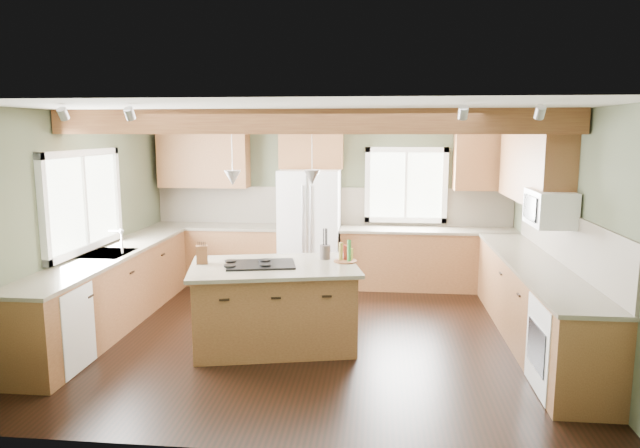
# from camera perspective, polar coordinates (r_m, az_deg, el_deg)

# --- Properties ---
(floor) EXTENTS (5.60, 5.60, 0.00)m
(floor) POSITION_cam_1_polar(r_m,az_deg,el_deg) (6.84, -0.63, -11.03)
(floor) COLOR black
(floor) RESTS_ON ground
(ceiling) EXTENTS (5.60, 5.60, 0.00)m
(ceiling) POSITION_cam_1_polar(r_m,az_deg,el_deg) (6.42, -0.67, 11.31)
(ceiling) COLOR silver
(ceiling) RESTS_ON wall_back
(wall_back) EXTENTS (5.60, 0.00, 5.60)m
(wall_back) POSITION_cam_1_polar(r_m,az_deg,el_deg) (8.96, 1.17, 2.41)
(wall_back) COLOR #454C36
(wall_back) RESTS_ON ground
(wall_left) EXTENTS (0.00, 5.00, 5.00)m
(wall_left) POSITION_cam_1_polar(r_m,az_deg,el_deg) (7.36, -22.85, 0.17)
(wall_left) COLOR #454C36
(wall_left) RESTS_ON ground
(wall_right) EXTENTS (0.00, 5.00, 5.00)m
(wall_right) POSITION_cam_1_polar(r_m,az_deg,el_deg) (6.78, 23.57, -0.60)
(wall_right) COLOR #454C36
(wall_right) RESTS_ON ground
(ceiling_beam) EXTENTS (5.55, 0.26, 0.26)m
(ceiling_beam) POSITION_cam_1_polar(r_m,az_deg,el_deg) (6.06, -1.06, 10.20)
(ceiling_beam) COLOR #552A18
(ceiling_beam) RESTS_ON ceiling
(soffit_trim) EXTENTS (5.55, 0.20, 0.10)m
(soffit_trim) POSITION_cam_1_polar(r_m,az_deg,el_deg) (8.80, 1.15, 10.37)
(soffit_trim) COLOR #552A18
(soffit_trim) RESTS_ON ceiling
(backsplash_back) EXTENTS (5.58, 0.03, 0.58)m
(backsplash_back) POSITION_cam_1_polar(r_m,az_deg,el_deg) (8.96, 1.16, 1.83)
(backsplash_back) COLOR brown
(backsplash_back) RESTS_ON wall_back
(backsplash_right) EXTENTS (0.03, 3.70, 0.58)m
(backsplash_right) POSITION_cam_1_polar(r_m,az_deg,el_deg) (6.84, 23.27, -1.27)
(backsplash_right) COLOR brown
(backsplash_right) RESTS_ON wall_right
(base_cab_back_left) EXTENTS (2.02, 0.60, 0.88)m
(base_cab_back_left) POSITION_cam_1_polar(r_m,az_deg,el_deg) (9.14, -10.28, -3.07)
(base_cab_back_left) COLOR brown
(base_cab_back_left) RESTS_ON floor
(counter_back_left) EXTENTS (2.06, 0.64, 0.04)m
(counter_back_left) POSITION_cam_1_polar(r_m,az_deg,el_deg) (9.05, -10.36, -0.23)
(counter_back_left) COLOR brown
(counter_back_left) RESTS_ON base_cab_back_left
(base_cab_back_right) EXTENTS (2.62, 0.60, 0.88)m
(base_cab_back_right) POSITION_cam_1_polar(r_m,az_deg,el_deg) (8.82, 10.70, -3.54)
(base_cab_back_right) COLOR brown
(base_cab_back_right) RESTS_ON floor
(counter_back_right) EXTENTS (2.66, 0.64, 0.04)m
(counter_back_right) POSITION_cam_1_polar(r_m,az_deg,el_deg) (8.73, 10.79, -0.59)
(counter_back_right) COLOR brown
(counter_back_right) RESTS_ON base_cab_back_right
(base_cab_left) EXTENTS (0.60, 3.70, 0.88)m
(base_cab_left) POSITION_cam_1_polar(r_m,az_deg,el_deg) (7.44, -20.21, -6.35)
(base_cab_left) COLOR brown
(base_cab_left) RESTS_ON floor
(counter_left) EXTENTS (0.64, 3.74, 0.04)m
(counter_left) POSITION_cam_1_polar(r_m,az_deg,el_deg) (7.34, -20.41, -2.89)
(counter_left) COLOR brown
(counter_left) RESTS_ON base_cab_left
(base_cab_right) EXTENTS (0.60, 3.70, 0.88)m
(base_cab_right) POSITION_cam_1_polar(r_m,az_deg,el_deg) (6.93, 20.60, -7.51)
(base_cab_right) COLOR brown
(base_cab_right) RESTS_ON floor
(counter_right) EXTENTS (0.64, 3.74, 0.04)m
(counter_right) POSITION_cam_1_polar(r_m,az_deg,el_deg) (6.82, 20.82, -3.81)
(counter_right) COLOR brown
(counter_right) RESTS_ON base_cab_right
(upper_cab_back_left) EXTENTS (1.40, 0.35, 0.90)m
(upper_cab_back_left) POSITION_cam_1_polar(r_m,az_deg,el_deg) (9.12, -11.55, 6.44)
(upper_cab_back_left) COLOR brown
(upper_cab_back_left) RESTS_ON wall_back
(upper_cab_over_fridge) EXTENTS (0.96, 0.35, 0.70)m
(upper_cab_over_fridge) POSITION_cam_1_polar(r_m,az_deg,el_deg) (8.76, -0.88, 7.83)
(upper_cab_over_fridge) COLOR brown
(upper_cab_over_fridge) RESTS_ON wall_back
(upper_cab_right) EXTENTS (0.35, 2.20, 0.90)m
(upper_cab_right) POSITION_cam_1_polar(r_m,az_deg,el_deg) (7.52, 20.56, 5.48)
(upper_cab_right) COLOR brown
(upper_cab_right) RESTS_ON wall_right
(upper_cab_back_corner) EXTENTS (0.90, 0.35, 0.90)m
(upper_cab_back_corner) POSITION_cam_1_polar(r_m,az_deg,el_deg) (8.84, 16.20, 6.18)
(upper_cab_back_corner) COLOR brown
(upper_cab_back_corner) RESTS_ON wall_back
(window_left) EXTENTS (0.04, 1.60, 1.05)m
(window_left) POSITION_cam_1_polar(r_m,az_deg,el_deg) (7.36, -22.65, 2.15)
(window_left) COLOR white
(window_left) RESTS_ON wall_left
(window_back) EXTENTS (1.10, 0.04, 1.00)m
(window_back) POSITION_cam_1_polar(r_m,az_deg,el_deg) (8.90, 8.59, 3.88)
(window_back) COLOR white
(window_back) RESTS_ON wall_back
(sink) EXTENTS (0.50, 0.65, 0.03)m
(sink) POSITION_cam_1_polar(r_m,az_deg,el_deg) (7.34, -20.41, -2.85)
(sink) COLOR #262628
(sink) RESTS_ON counter_left
(faucet) EXTENTS (0.02, 0.02, 0.28)m
(faucet) POSITION_cam_1_polar(r_m,az_deg,el_deg) (7.23, -19.20, -1.78)
(faucet) COLOR #B2B2B7
(faucet) RESTS_ON sink
(dishwasher) EXTENTS (0.60, 0.60, 0.84)m
(dishwasher) POSITION_cam_1_polar(r_m,az_deg,el_deg) (6.35, -25.30, -9.45)
(dishwasher) COLOR white
(dishwasher) RESTS_ON floor
(oven) EXTENTS (0.60, 0.72, 0.84)m
(oven) POSITION_cam_1_polar(r_m,az_deg,el_deg) (5.75, 23.78, -11.28)
(oven) COLOR white
(oven) RESTS_ON floor
(microwave) EXTENTS (0.40, 0.70, 0.38)m
(microwave) POSITION_cam_1_polar(r_m,az_deg,el_deg) (6.64, 22.03, 1.48)
(microwave) COLOR white
(microwave) RESTS_ON wall_right
(pendant_left) EXTENTS (0.18, 0.18, 0.16)m
(pendant_left) POSITION_cam_1_polar(r_m,az_deg,el_deg) (6.14, -8.74, 4.57)
(pendant_left) COLOR #B2B2B7
(pendant_left) RESTS_ON ceiling
(pendant_right) EXTENTS (0.18, 0.18, 0.16)m
(pendant_right) POSITION_cam_1_polar(r_m,az_deg,el_deg) (6.17, -0.80, 4.70)
(pendant_right) COLOR #B2B2B7
(pendant_right) RESTS_ON ceiling
(refrigerator) EXTENTS (0.90, 0.74, 1.80)m
(refrigerator) POSITION_cam_1_polar(r_m,az_deg,el_deg) (8.68, -1.02, -0.49)
(refrigerator) COLOR white
(refrigerator) RESTS_ON floor
(island) EXTENTS (1.89, 1.38, 0.88)m
(island) POSITION_cam_1_polar(r_m,az_deg,el_deg) (6.42, -4.59, -8.28)
(island) COLOR olive
(island) RESTS_ON floor
(island_top) EXTENTS (2.02, 1.52, 0.04)m
(island_top) POSITION_cam_1_polar(r_m,az_deg,el_deg) (6.29, -4.64, -4.28)
(island_top) COLOR brown
(island_top) RESTS_ON island
(cooktop) EXTENTS (0.83, 0.64, 0.02)m
(cooktop) POSITION_cam_1_polar(r_m,az_deg,el_deg) (6.28, -5.94, -4.04)
(cooktop) COLOR black
(cooktop) RESTS_ON island_top
(knife_block) EXTENTS (0.14, 0.12, 0.20)m
(knife_block) POSITION_cam_1_polar(r_m,az_deg,el_deg) (6.44, -11.72, -3.02)
(knife_block) COLOR brown
(knife_block) RESTS_ON island_top
(utensil_crock) EXTENTS (0.14, 0.14, 0.16)m
(utensil_crock) POSITION_cam_1_polar(r_m,az_deg,el_deg) (6.54, 0.51, -2.82)
(utensil_crock) COLOR #403833
(utensil_crock) RESTS_ON island_top
(bottle_tray) EXTENTS (0.34, 0.34, 0.24)m
(bottle_tray) POSITION_cam_1_polar(r_m,az_deg,el_deg) (6.40, 2.56, -2.76)
(bottle_tray) COLOR brown
(bottle_tray) RESTS_ON island_top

